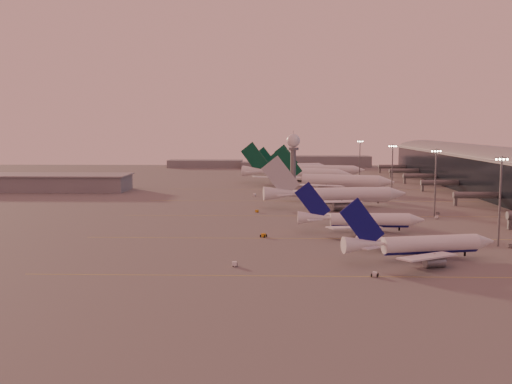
{
  "coord_description": "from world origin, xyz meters",
  "views": [
    {
      "loc": [
        -4.18,
        -164.95,
        32.94
      ],
      "look_at": [
        -11.12,
        66.96,
        7.6
      ],
      "focal_mm": 42.0,
      "sensor_mm": 36.0,
      "label": 1
    }
  ],
  "objects": [
    {
      "name": "gsv_truck_b",
      "position": [
        54.77,
        49.15,
        1.17
      ],
      "size": [
        5.9,
        2.84,
        2.29
      ],
      "color": "silver",
      "rests_on": "ground"
    },
    {
      "name": "gsv_truck_a",
      "position": [
        -12.97,
        -26.28,
        1.2
      ],
      "size": [
        5.96,
        2.54,
        2.35
      ],
      "color": "silver",
      "rests_on": "ground"
    },
    {
      "name": "gsv_tug_mid",
      "position": [
        -7.23,
        11.68,
        0.54
      ],
      "size": [
        4.3,
        3.64,
        1.06
      ],
      "color": "orange",
      "rests_on": "ground"
    },
    {
      "name": "gsv_catering_a",
      "position": [
        60.88,
        -2.17,
        2.29
      ],
      "size": [
        5.79,
        3.1,
        4.58
      ],
      "color": "slate",
      "rests_on": "ground"
    },
    {
      "name": "mast_d",
      "position": [
        48.0,
        200.0,
        13.74
      ],
      "size": [
        3.6,
        0.56,
        25.0
      ],
      "color": "slate",
      "rests_on": "ground"
    },
    {
      "name": "radar_tower",
      "position": [
        5.0,
        120.0,
        20.95
      ],
      "size": [
        6.4,
        6.4,
        31.1
      ],
      "color": "slate",
      "rests_on": "ground"
    },
    {
      "name": "gsv_tug_far",
      "position": [
        22.32,
        91.63,
        0.5
      ],
      "size": [
        3.94,
        3.8,
        0.98
      ],
      "color": "slate",
      "rests_on": "ground"
    },
    {
      "name": "mast_b",
      "position": [
        55.0,
        55.0,
        13.74
      ],
      "size": [
        3.6,
        0.56,
        25.0
      ],
      "color": "slate",
      "rests_on": "ground"
    },
    {
      "name": "mast_a",
      "position": [
        58.0,
        0.0,
        13.74
      ],
      "size": [
        3.6,
        0.56,
        25.0
      ],
      "color": "slate",
      "rests_on": "ground"
    },
    {
      "name": "widebody_white",
      "position": [
        21.49,
        80.56,
        3.7
      ],
      "size": [
        60.49,
        48.13,
        21.36
      ],
      "color": "white",
      "rests_on": "ground"
    },
    {
      "name": "hangar",
      "position": [
        -120.0,
        140.0,
        4.32
      ],
      "size": [
        82.0,
        27.0,
        8.5
      ],
      "color": "slate",
      "rests_on": "ground"
    },
    {
      "name": "gsv_truck_c",
      "position": [
        -10.44,
        64.11,
        1.05
      ],
      "size": [
        4.61,
        5.09,
        2.05
      ],
      "color": "orange",
      "rests_on": "ground"
    },
    {
      "name": "ground",
      "position": [
        0.0,
        0.0,
        0.0
      ],
      "size": [
        700.0,
        700.0,
        0.0
      ],
      "primitive_type": "plane",
      "color": "#595656",
      "rests_on": "ground"
    },
    {
      "name": "greentail_a",
      "position": [
        25.61,
        139.83,
        4.1
      ],
      "size": [
        62.33,
        49.66,
        23.19
      ],
      "color": "white",
      "rests_on": "ground"
    },
    {
      "name": "narrowbody_mid",
      "position": [
        23.07,
        21.3,
        3.21
      ],
      "size": [
        40.57,
        32.42,
        15.86
      ],
      "color": "white",
      "rests_on": "ground"
    },
    {
      "name": "gsv_tug_hangar",
      "position": [
        42.5,
        163.62,
        0.5
      ],
      "size": [
        3.9,
        3.13,
        0.97
      ],
      "color": "orange",
      "rests_on": "ground"
    },
    {
      "name": "gsv_tug_near",
      "position": [
        18.16,
        -35.09,
        0.5
      ],
      "size": [
        3.05,
        3.9,
        0.98
      ],
      "color": "silver",
      "rests_on": "ground"
    },
    {
      "name": "mast_c",
      "position": [
        50.0,
        110.0,
        13.74
      ],
      "size": [
        3.6,
        0.56,
        25.0
      ],
      "color": "slate",
      "rests_on": "ground"
    },
    {
      "name": "greentail_c",
      "position": [
        25.85,
        224.36,
        3.79
      ],
      "size": [
        58.55,
        46.88,
        21.43
      ],
      "color": "white",
      "rests_on": "ground"
    },
    {
      "name": "distant_horizon",
      "position": [
        2.62,
        325.14,
        3.89
      ],
      "size": [
        165.0,
        37.5,
        9.0
      ],
      "color": "slate",
      "rests_on": "ground"
    },
    {
      "name": "gsv_catering_b",
      "position": [
        58.11,
        61.17,
        1.78
      ],
      "size": [
        4.75,
        3.32,
        3.57
      ],
      "color": "slate",
      "rests_on": "ground"
    },
    {
      "name": "gsv_truck_d",
      "position": [
        -13.29,
        118.84,
        1.24
      ],
      "size": [
        4.29,
        6.39,
        2.43
      ],
      "color": "silver",
      "rests_on": "ground"
    },
    {
      "name": "taxiway_markings",
      "position": [
        30.0,
        56.0,
        0.01
      ],
      "size": [
        180.0,
        185.25,
        0.02
      ],
      "color": "gold",
      "rests_on": "ground"
    },
    {
      "name": "greentail_b",
      "position": [
        8.76,
        182.04,
        4.25
      ],
      "size": [
        64.52,
        51.38,
        24.07
      ],
      "color": "white",
      "rests_on": "ground"
    },
    {
      "name": "narrowbody_near",
      "position": [
        32.05,
        -18.23,
        3.25
      ],
      "size": [
        40.52,
        31.98,
        16.05
      ],
      "color": "white",
      "rests_on": "ground"
    },
    {
      "name": "greentail_d",
      "position": [
        9.09,
        257.61,
        3.38
      ],
      "size": [
        51.36,
        40.93,
        19.11
      ],
      "color": "white",
      "rests_on": "ground"
    }
  ]
}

